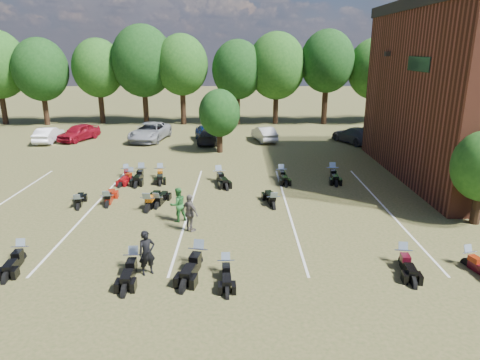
{
  "coord_description": "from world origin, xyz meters",
  "views": [
    {
      "loc": [
        -0.47,
        -17.47,
        7.74
      ],
      "look_at": [
        -0.43,
        4.0,
        1.2
      ],
      "focal_mm": 32.0,
      "sensor_mm": 36.0,
      "label": 1
    }
  ],
  "objects_px": {
    "person_grey": "(190,213)",
    "person_black": "(147,253)",
    "person_green": "(178,205)",
    "motorcycle_3": "(226,274)",
    "motorcycle_14": "(127,177)",
    "car_0": "(79,132)",
    "motorcycle_7": "(108,207)",
    "car_4": "(207,133)"
  },
  "relations": [
    {
      "from": "person_grey",
      "to": "person_black",
      "type": "bearing_deg",
      "value": 117.45
    },
    {
      "from": "motorcycle_3",
      "to": "motorcycle_14",
      "type": "distance_m",
      "value": 14.1
    },
    {
      "from": "car_4",
      "to": "motorcycle_3",
      "type": "distance_m",
      "value": 23.59
    },
    {
      "from": "car_4",
      "to": "person_black",
      "type": "relative_size",
      "value": 2.48
    },
    {
      "from": "motorcycle_3",
      "to": "motorcycle_14",
      "type": "relative_size",
      "value": 0.99
    },
    {
      "from": "person_grey",
      "to": "motorcycle_14",
      "type": "distance_m",
      "value": 9.97
    },
    {
      "from": "car_0",
      "to": "motorcycle_3",
      "type": "xyz_separation_m",
      "value": [
        13.81,
        -23.85,
        -0.73
      ]
    },
    {
      "from": "car_0",
      "to": "car_4",
      "type": "relative_size",
      "value": 1.04
    },
    {
      "from": "car_4",
      "to": "motorcycle_3",
      "type": "bearing_deg",
      "value": -99.79
    },
    {
      "from": "person_black",
      "to": "motorcycle_14",
      "type": "bearing_deg",
      "value": 77.96
    },
    {
      "from": "car_4",
      "to": "motorcycle_7",
      "type": "relative_size",
      "value": 1.85
    },
    {
      "from": "car_4",
      "to": "person_green",
      "type": "distance_m",
      "value": 18.46
    },
    {
      "from": "car_0",
      "to": "car_4",
      "type": "xyz_separation_m",
      "value": [
        11.44,
        -0.4,
        -0.03
      ]
    },
    {
      "from": "car_0",
      "to": "motorcycle_3",
      "type": "height_order",
      "value": "car_0"
    },
    {
      "from": "person_green",
      "to": "motorcycle_14",
      "type": "height_order",
      "value": "person_green"
    },
    {
      "from": "car_4",
      "to": "person_grey",
      "type": "height_order",
      "value": "person_grey"
    },
    {
      "from": "motorcycle_3",
      "to": "motorcycle_7",
      "type": "height_order",
      "value": "motorcycle_7"
    },
    {
      "from": "motorcycle_14",
      "to": "person_green",
      "type": "bearing_deg",
      "value": -74.74
    },
    {
      "from": "motorcycle_14",
      "to": "motorcycle_3",
      "type": "bearing_deg",
      "value": -76.62
    },
    {
      "from": "person_black",
      "to": "motorcycle_14",
      "type": "relative_size",
      "value": 0.82
    },
    {
      "from": "person_grey",
      "to": "motorcycle_14",
      "type": "relative_size",
      "value": 0.85
    },
    {
      "from": "motorcycle_7",
      "to": "motorcycle_14",
      "type": "height_order",
      "value": "motorcycle_7"
    },
    {
      "from": "car_0",
      "to": "car_4",
      "type": "bearing_deg",
      "value": 19.66
    },
    {
      "from": "car_0",
      "to": "person_grey",
      "type": "height_order",
      "value": "person_grey"
    },
    {
      "from": "car_0",
      "to": "motorcycle_3",
      "type": "distance_m",
      "value": 27.58
    },
    {
      "from": "motorcycle_14",
      "to": "motorcycle_7",
      "type": "bearing_deg",
      "value": -101.0
    },
    {
      "from": "person_green",
      "to": "person_grey",
      "type": "bearing_deg",
      "value": 89.65
    },
    {
      "from": "person_black",
      "to": "motorcycle_7",
      "type": "height_order",
      "value": "person_black"
    },
    {
      "from": "person_green",
      "to": "motorcycle_3",
      "type": "distance_m",
      "value": 5.6
    },
    {
      "from": "car_0",
      "to": "person_green",
      "type": "bearing_deg",
      "value": -37.14
    },
    {
      "from": "motorcycle_14",
      "to": "car_0",
      "type": "bearing_deg",
      "value": 106.74
    },
    {
      "from": "car_0",
      "to": "motorcycle_3",
      "type": "bearing_deg",
      "value": -38.29
    },
    {
      "from": "person_black",
      "to": "motorcycle_3",
      "type": "height_order",
      "value": "person_black"
    },
    {
      "from": "person_black",
      "to": "motorcycle_7",
      "type": "bearing_deg",
      "value": 87.39
    },
    {
      "from": "car_0",
      "to": "person_black",
      "type": "xyz_separation_m",
      "value": [
        11.0,
        -23.83,
        0.1
      ]
    },
    {
      "from": "person_grey",
      "to": "motorcycle_14",
      "type": "bearing_deg",
      "value": -15.74
    },
    {
      "from": "person_green",
      "to": "motorcycle_3",
      "type": "relative_size",
      "value": 0.83
    },
    {
      "from": "car_0",
      "to": "motorcycle_7",
      "type": "height_order",
      "value": "car_0"
    },
    {
      "from": "person_grey",
      "to": "car_4",
      "type": "bearing_deg",
      "value": -44.14
    },
    {
      "from": "person_grey",
      "to": "motorcycle_14",
      "type": "xyz_separation_m",
      "value": [
        -5.03,
        8.57,
        -0.86
      ]
    },
    {
      "from": "person_green",
      "to": "person_grey",
      "type": "height_order",
      "value": "person_grey"
    },
    {
      "from": "car_4",
      "to": "person_black",
      "type": "bearing_deg",
      "value": -106.64
    }
  ]
}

